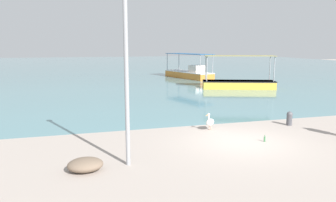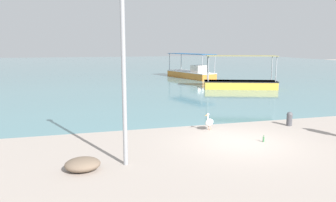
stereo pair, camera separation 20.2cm
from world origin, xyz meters
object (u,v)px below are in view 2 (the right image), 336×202
at_px(pelican, 209,122).
at_px(lamp_post, 123,63).
at_px(fishing_boat_near_left, 192,73).
at_px(mooring_bollard, 289,118).
at_px(fishing_boat_near_right, 240,82).
at_px(glass_bottle, 264,139).
at_px(net_pile, 83,164).

bearing_deg(pelican, lamp_post, -142.17).
bearing_deg(fishing_boat_near_left, pelican, -107.38).
relative_size(lamp_post, mooring_bollard, 8.67).
relative_size(fishing_boat_near_right, glass_bottle, 23.69).
bearing_deg(mooring_bollard, glass_bottle, -142.05).
distance_m(fishing_boat_near_left, net_pile, 28.41).
bearing_deg(net_pile, glass_bottle, 9.79).
bearing_deg(pelican, fishing_boat_near_right, 57.17).
distance_m(fishing_boat_near_left, fishing_boat_near_right, 9.80).
bearing_deg(mooring_bollard, fishing_boat_near_left, 82.50).
bearing_deg(net_pile, fishing_boat_near_right, 49.44).
height_order(lamp_post, glass_bottle, lamp_post).
height_order(mooring_bollard, net_pile, mooring_bollard).
bearing_deg(net_pile, pelican, 31.84).
relative_size(lamp_post, net_pile, 5.37).
bearing_deg(fishing_boat_near_left, net_pile, -116.02).
xyz_separation_m(fishing_boat_near_left, pelican, (-6.91, -22.08, -0.24)).
bearing_deg(lamp_post, fishing_boat_near_left, 66.31).
height_order(fishing_boat_near_left, fishing_boat_near_right, fishing_boat_near_right).
height_order(mooring_bollard, glass_bottle, mooring_bollard).
bearing_deg(fishing_boat_near_left, lamp_post, -113.69).
relative_size(fishing_boat_near_left, pelican, 8.94).
distance_m(pelican, lamp_post, 6.06).
xyz_separation_m(fishing_boat_near_left, lamp_post, (-11.12, -25.35, 2.63)).
bearing_deg(net_pile, mooring_bollard, 18.70).
distance_m(net_pile, glass_bottle, 7.03).
height_order(lamp_post, net_pile, lamp_post).
distance_m(lamp_post, net_pile, 3.33).
relative_size(fishing_boat_near_left, mooring_bollard, 10.73).
xyz_separation_m(fishing_boat_near_left, glass_bottle, (-5.54, -24.33, -0.51)).
xyz_separation_m(lamp_post, glass_bottle, (5.59, 1.02, -3.14)).
xyz_separation_m(fishing_boat_near_right, lamp_post, (-12.17, -15.61, 2.70)).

